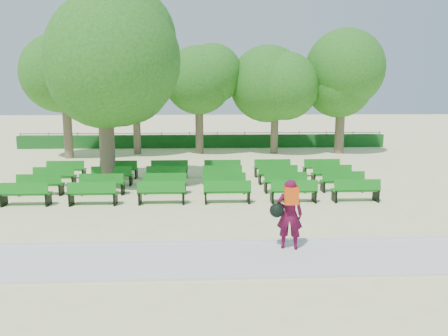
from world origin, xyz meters
The scene contains 9 objects.
ground centered at (0.00, 0.00, 0.00)m, with size 120.00×120.00×0.00m, color beige.
paving centered at (0.00, -7.40, 0.03)m, with size 30.00×2.20×0.06m, color silver.
curb centered at (0.00, -6.25, 0.05)m, with size 30.00×0.12×0.10m, color silver.
hedge centered at (0.00, 14.00, 0.45)m, with size 26.00×0.70×0.90m, color #144F1A.
fence centered at (0.00, 14.40, 0.00)m, with size 26.00×0.10×1.02m, color black, non-canonical shape.
tree_line centered at (0.00, 10.00, 0.00)m, with size 21.80×6.80×7.04m, color #27681C, non-canonical shape.
bench_array centered at (-0.35, 0.41, 0.09)m, with size 1.70×0.59×1.06m.
tree_among centered at (-4.04, 1.23, 5.12)m, with size 5.43×5.43×7.60m.
person centered at (2.09, -6.83, 0.97)m, with size 0.87×0.56×1.76m.
Camera 1 is at (0.01, -17.14, 3.91)m, focal length 35.00 mm.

